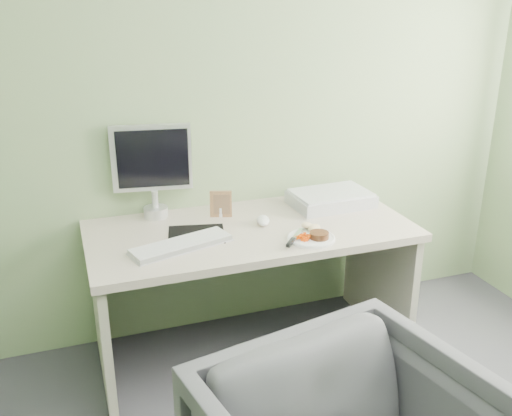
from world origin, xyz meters
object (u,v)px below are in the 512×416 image
object	(u,v)px
desk	(251,260)
plate	(311,238)
monitor	(152,166)
scanner	(331,199)

from	to	relation	value
desk	plate	bearing A→B (deg)	-46.88
plate	monitor	bearing A→B (deg)	139.43
scanner	monitor	bearing A→B (deg)	167.94
monitor	desk	bearing A→B (deg)	-28.54
desk	plate	distance (m)	0.37
desk	scanner	size ratio (longest dim) A/B	3.74
scanner	desk	bearing A→B (deg)	-165.84
desk	monitor	xyz separation A→B (m)	(-0.42, 0.31, 0.45)
plate	monitor	distance (m)	0.88
scanner	monitor	world-z (taller)	monitor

